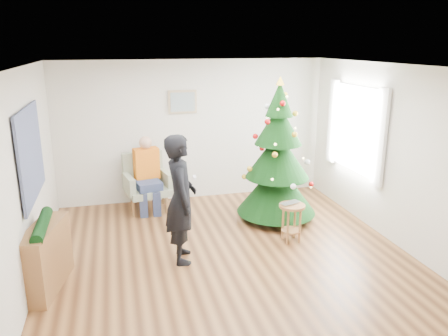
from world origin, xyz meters
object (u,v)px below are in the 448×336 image
object	(u,v)px
stool	(291,223)
standing_man	(181,199)
armchair	(147,189)
console	(46,258)
christmas_tree	(278,157)

from	to	relation	value
stool	standing_man	xyz separation A→B (m)	(-1.67, -0.16, 0.58)
armchair	console	world-z (taller)	armchair
console	armchair	bearing A→B (deg)	72.06
stool	standing_man	distance (m)	1.78
christmas_tree	armchair	bearing A→B (deg)	154.83
christmas_tree	standing_man	distance (m)	2.07
stool	console	size ratio (longest dim) A/B	0.58
stool	standing_man	world-z (taller)	standing_man
christmas_tree	stool	bearing A→B (deg)	-96.11
standing_man	console	distance (m)	1.79
stool	armchair	size ratio (longest dim) A/B	0.58
armchair	stool	bearing A→B (deg)	-54.85
standing_man	christmas_tree	bearing A→B (deg)	-54.99
christmas_tree	console	bearing A→B (deg)	-158.31
christmas_tree	standing_man	xyz separation A→B (m)	(-1.77, -1.05, -0.19)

